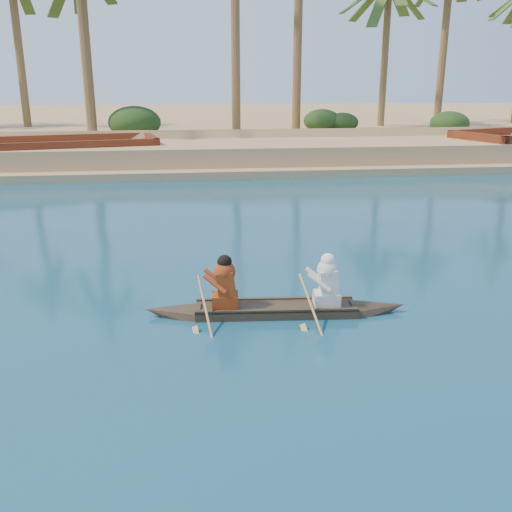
{
  "coord_description": "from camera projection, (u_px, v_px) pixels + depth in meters",
  "views": [
    {
      "loc": [
        -4.45,
        -4.19,
        4.47
      ],
      "look_at": [
        -3.02,
        7.54,
        0.79
      ],
      "focal_mm": 40.0,
      "sensor_mm": 36.0,
      "label": 1
    }
  ],
  "objects": [
    {
      "name": "barge_mid",
      "position": [
        39.0,
        158.0,
        28.54
      ],
      "size": [
        12.1,
        6.1,
        1.93
      ],
      "rotation": [
        0.0,
        0.0,
        0.2
      ],
      "color": "maroon",
      "rests_on": "ground"
    },
    {
      "name": "canoe",
      "position": [
        276.0,
        301.0,
        11.25
      ],
      "size": [
        5.21,
        1.06,
        1.43
      ],
      "rotation": [
        0.0,
        0.0,
        -0.07
      ],
      "color": "#3F2F22",
      "rests_on": "ground"
    },
    {
      "name": "palm_grove",
      "position": [
        251.0,
        21.0,
        36.6
      ],
      "size": [
        110.0,
        14.0,
        16.0
      ],
      "primitive_type": null,
      "color": "#38571E",
      "rests_on": "ground"
    },
    {
      "name": "sandy_embankment",
      "position": [
        236.0,
        126.0,
        50.09
      ],
      "size": [
        150.0,
        51.0,
        1.5
      ],
      "color": "tan",
      "rests_on": "ground"
    },
    {
      "name": "shrub_cluster",
      "position": [
        257.0,
        134.0,
        35.31
      ],
      "size": [
        100.0,
        6.0,
        2.4
      ],
      "primitive_type": null,
      "color": "#163412",
      "rests_on": "ground"
    }
  ]
}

